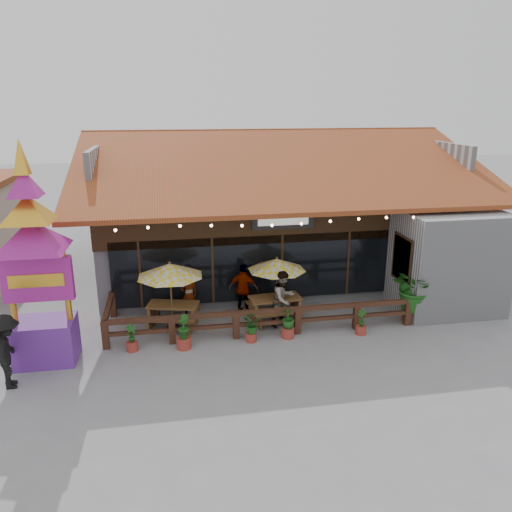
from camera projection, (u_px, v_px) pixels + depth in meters
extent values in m
plane|color=gray|center=(308.00, 325.00, 16.76)|extent=(100.00, 100.00, 0.00)
cube|color=#B4B4B9|center=(268.00, 221.00, 22.75)|extent=(14.00, 10.00, 4.00)
cube|color=#352110|center=(254.00, 222.00, 17.37)|extent=(11.00, 0.16, 1.60)
cube|color=black|center=(254.00, 268.00, 17.86)|extent=(10.00, 0.12, 2.40)
cube|color=#FBC171|center=(253.00, 266.00, 18.04)|extent=(9.80, 0.05, 2.20)
cube|color=#B4B4B9|center=(447.00, 261.00, 17.71)|extent=(3.50, 2.70, 3.60)
cube|color=red|center=(402.00, 259.00, 17.21)|extent=(0.06, 1.20, 1.50)
cube|color=#352110|center=(402.00, 259.00, 17.21)|extent=(0.04, 1.34, 1.64)
cube|color=brown|center=(286.00, 166.00, 18.60)|extent=(15.50, 7.05, 2.37)
cube|color=brown|center=(255.00, 149.00, 25.19)|extent=(15.50, 7.05, 2.37)
cube|color=brown|center=(268.00, 130.00, 21.56)|extent=(15.50, 0.30, 0.12)
cube|color=#B4B4B9|center=(104.00, 164.00, 20.79)|extent=(0.20, 9.00, 1.80)
cube|color=#B4B4B9|center=(416.00, 158.00, 23.11)|extent=(0.20, 9.00, 1.80)
cube|color=black|center=(283.00, 221.00, 17.42)|extent=(2.20, 0.10, 0.55)
cube|color=silver|center=(283.00, 222.00, 17.37)|extent=(1.80, 0.02, 0.25)
cube|color=#352110|center=(140.00, 275.00, 17.15)|extent=(0.08, 0.08, 2.40)
cube|color=#352110|center=(213.00, 271.00, 17.57)|extent=(0.08, 0.08, 2.40)
cube|color=#352110|center=(282.00, 267.00, 17.98)|extent=(0.08, 0.08, 2.40)
cube|color=#352110|center=(348.00, 263.00, 18.40)|extent=(0.08, 0.08, 2.40)
sphere|color=#E4B17D|center=(115.00, 230.00, 14.79)|extent=(0.09, 0.09, 0.09)
sphere|color=#E4B17D|center=(148.00, 228.00, 14.94)|extent=(0.09, 0.09, 0.09)
sphere|color=#E4B17D|center=(180.00, 226.00, 15.09)|extent=(0.09, 0.09, 0.09)
sphere|color=#E4B17D|center=(211.00, 226.00, 15.26)|extent=(0.09, 0.09, 0.09)
sphere|color=#E4B17D|center=(242.00, 226.00, 15.43)|extent=(0.09, 0.09, 0.09)
sphere|color=#E4B17D|center=(272.00, 225.00, 15.59)|extent=(0.09, 0.09, 0.09)
sphere|color=#E4B17D|center=(301.00, 224.00, 15.75)|extent=(0.09, 0.09, 0.09)
sphere|color=#E4B17D|center=(330.00, 221.00, 15.89)|extent=(0.09, 0.09, 0.09)
sphere|color=#E4B17D|center=(359.00, 219.00, 16.04)|extent=(0.09, 0.09, 0.09)
sphere|color=#E4B17D|center=(386.00, 218.00, 16.19)|extent=(0.09, 0.09, 0.09)
sphere|color=#E4B17D|center=(414.00, 217.00, 16.36)|extent=(0.09, 0.09, 0.09)
cube|color=#422517|center=(105.00, 335.00, 15.08)|extent=(0.20, 0.20, 0.90)
cube|color=#422517|center=(172.00, 330.00, 15.41)|extent=(0.20, 0.20, 0.90)
cube|color=#422517|center=(236.00, 325.00, 15.74)|extent=(0.20, 0.20, 0.90)
cube|color=#422517|center=(298.00, 320.00, 16.07)|extent=(0.20, 0.20, 0.90)
cube|color=#422517|center=(356.00, 316.00, 16.41)|extent=(0.20, 0.20, 0.90)
cube|color=#422517|center=(407.00, 312.00, 16.70)|extent=(0.20, 0.20, 0.90)
cube|color=#422517|center=(264.00, 311.00, 15.77)|extent=(9.80, 0.16, 0.14)
cube|color=#422517|center=(264.00, 323.00, 15.89)|extent=(9.80, 0.12, 0.12)
cube|color=#422517|center=(108.00, 307.00, 16.14)|extent=(0.16, 2.50, 0.14)
cube|color=#422517|center=(113.00, 305.00, 17.34)|extent=(0.20, 0.20, 0.90)
cylinder|color=brown|center=(171.00, 297.00, 16.28)|extent=(0.06, 0.06, 2.17)
cone|color=yellow|center=(170.00, 270.00, 16.00)|extent=(2.89, 2.89, 0.43)
sphere|color=brown|center=(170.00, 263.00, 15.93)|extent=(0.09, 0.09, 0.09)
cylinder|color=black|center=(173.00, 327.00, 16.59)|extent=(0.42, 0.42, 0.06)
cylinder|color=brown|center=(276.00, 289.00, 17.25)|extent=(0.05, 0.05, 2.03)
cone|color=yellow|center=(277.00, 264.00, 16.99)|extent=(2.67, 2.67, 0.40)
sphere|color=brown|center=(277.00, 258.00, 16.93)|extent=(0.09, 0.09, 0.09)
cylinder|color=black|center=(276.00, 315.00, 17.54)|extent=(0.39, 0.39, 0.05)
cube|color=brown|center=(173.00, 305.00, 16.51)|extent=(1.80, 1.17, 0.06)
cube|color=brown|center=(152.00, 315.00, 16.68)|extent=(0.26, 0.72, 0.77)
cube|color=brown|center=(195.00, 316.00, 16.56)|extent=(0.26, 0.72, 0.77)
cube|color=brown|center=(169.00, 321.00, 16.06)|extent=(1.67, 0.70, 0.05)
cube|color=brown|center=(177.00, 307.00, 17.14)|extent=(1.67, 0.70, 0.05)
cube|color=brown|center=(275.00, 298.00, 16.98)|extent=(1.80, 0.97, 0.07)
cube|color=brown|center=(254.00, 311.00, 16.91)|extent=(0.15, 0.76, 0.80)
cube|color=brown|center=(296.00, 307.00, 17.29)|extent=(0.15, 0.76, 0.80)
cube|color=brown|center=(280.00, 314.00, 16.53)|extent=(1.76, 0.46, 0.05)
cube|color=brown|center=(270.00, 300.00, 17.63)|extent=(1.76, 0.46, 0.05)
cube|color=#632892|center=(46.00, 341.00, 14.32)|extent=(1.69, 1.27, 1.26)
cube|color=#A01D85|center=(37.00, 279.00, 13.76)|extent=(1.89, 0.28, 1.26)
cube|color=gold|center=(36.00, 281.00, 13.63)|extent=(1.47, 0.04, 0.37)
cylinder|color=gold|center=(10.00, 288.00, 13.71)|extent=(0.17, 0.17, 2.09)
cylinder|color=gold|center=(66.00, 285.00, 13.95)|extent=(0.17, 0.17, 2.09)
pyramid|color=#A01D85|center=(29.00, 220.00, 13.27)|extent=(2.53, 2.53, 0.84)
pyramid|color=gold|center=(26.00, 195.00, 13.07)|extent=(1.79, 1.79, 0.73)
pyramid|color=#A01D85|center=(22.00, 169.00, 12.87)|extent=(1.16, 1.16, 0.73)
pyramid|color=gold|center=(18.00, 137.00, 12.63)|extent=(0.53, 0.53, 0.94)
cylinder|color=maroon|center=(410.00, 315.00, 17.10)|extent=(0.55, 0.55, 0.40)
imported|color=#195819|center=(413.00, 287.00, 16.79)|extent=(1.92, 1.96, 1.65)
sphere|color=#195819|center=(417.00, 296.00, 16.82)|extent=(0.55, 0.55, 0.55)
sphere|color=#195819|center=(408.00, 289.00, 16.93)|extent=(0.48, 0.48, 0.48)
imported|color=#352110|center=(189.00, 295.00, 17.21)|extent=(0.69, 0.55, 1.65)
imported|color=#352110|center=(284.00, 299.00, 16.52)|extent=(1.17, 1.12, 1.91)
imported|color=#352110|center=(244.00, 289.00, 17.52)|extent=(1.15, 0.81, 1.81)
imported|color=black|center=(8.00, 352.00, 12.90)|extent=(1.01, 1.43, 2.02)
cylinder|color=maroon|center=(132.00, 346.00, 15.04)|extent=(0.35, 0.35, 0.28)
imported|color=#195819|center=(131.00, 333.00, 14.91)|extent=(0.36, 0.30, 0.58)
cylinder|color=maroon|center=(184.00, 343.00, 15.17)|extent=(0.44, 0.44, 0.35)
imported|color=#195819|center=(183.00, 327.00, 15.01)|extent=(0.39, 0.45, 0.73)
cylinder|color=maroon|center=(251.00, 337.00, 15.62)|extent=(0.35, 0.35, 0.28)
imported|color=#195819|center=(251.00, 325.00, 15.50)|extent=(0.66, 0.63, 0.58)
cylinder|color=maroon|center=(288.00, 333.00, 15.87)|extent=(0.41, 0.41, 0.33)
imported|color=#195819|center=(288.00, 318.00, 15.73)|extent=(0.53, 0.53, 0.68)
cylinder|color=maroon|center=(361.00, 330.00, 16.11)|extent=(0.35, 0.35, 0.28)
imported|color=#195819|center=(362.00, 318.00, 15.99)|extent=(0.34, 0.36, 0.57)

